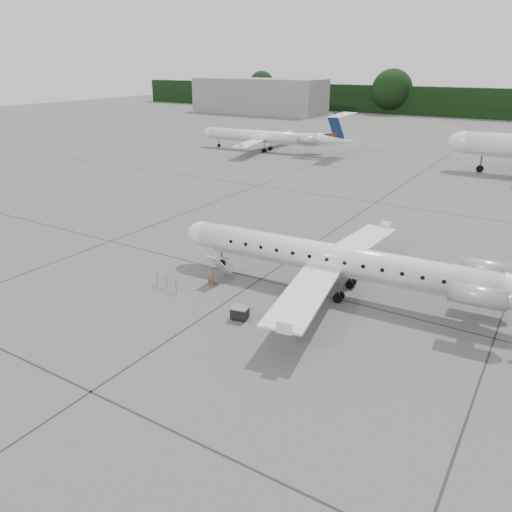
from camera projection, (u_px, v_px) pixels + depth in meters
The scene contains 8 objects.
ground at pixel (289, 321), 30.60m from camera, with size 320.00×320.00×0.00m, color #585856.
terminal_building at pixel (259, 96), 150.17m from camera, with size 40.00×14.00×10.00m, color gray.
main_regional_jet at pixel (334, 245), 33.29m from camera, with size 26.67×19.20×6.84m, color white, non-canonical shape.
airstair at pixel (220, 266), 35.94m from camera, with size 0.85×2.13×2.14m, color white, non-canonical shape.
passenger at pixel (211, 276), 35.07m from camera, with size 0.55×0.36×1.50m, color brown.
safety_railing at pixel (166, 282), 34.76m from camera, with size 2.20×0.08×1.00m, color gray, non-canonical shape.
baggage_cart at pixel (240, 313), 30.65m from camera, with size 1.00×0.81×0.87m, color black, non-canonical shape.
bg_regional_left at pixel (262, 131), 87.12m from camera, with size 26.75×19.26×7.02m, color white, non-canonical shape.
Camera 1 is at (12.57, -24.03, 14.87)m, focal length 35.00 mm.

